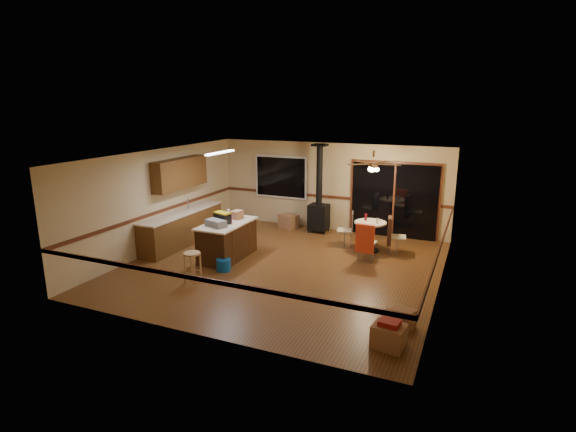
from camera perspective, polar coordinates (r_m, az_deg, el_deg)
The scene contains 35 objects.
floor at distance 10.65m, azimuth -0.64°, elevation -6.37°, with size 7.00×7.00×0.00m, color brown.
ceiling at distance 10.03m, azimuth -0.69°, elevation 7.66°, with size 7.00×7.00×0.00m, color silver.
wall_back at distance 13.46m, azimuth 5.42°, elevation 3.71°, with size 7.00×7.00×0.00m, color tan.
wall_front at distance 7.34m, azimuth -11.90°, elevation -5.61°, with size 7.00×7.00×0.00m, color tan.
wall_left at distance 12.08m, azimuth -16.02°, elevation 1.99°, with size 7.00×7.00×0.00m, color tan.
wall_right at distance 9.44m, azimuth 19.13°, elevation -1.61°, with size 7.00×7.00×0.00m, color tan.
chair_rail at distance 10.34m, azimuth -0.66°, elevation -1.18°, with size 7.00×7.00×0.08m, color #542515, non-canonical shape.
window at distance 13.95m, azimuth -0.90°, elevation 4.98°, with size 1.72×0.10×1.32m, color black.
sliding_door at distance 13.02m, azimuth 13.30°, elevation 1.90°, with size 2.52×0.10×2.10m, color black.
lower_cabinets at distance 12.49m, azimuth -13.23°, elevation -1.55°, with size 0.60×3.00×0.86m, color brown.
countertop at distance 12.38m, azimuth -13.35°, elevation 0.45°, with size 0.64×3.04×0.04m, color beige.
upper_cabinets at distance 12.41m, azimuth -13.54°, elevation 5.29°, with size 0.35×2.00×0.80m, color brown.
kitchen_island at distance 11.17m, azimuth -7.71°, elevation -3.06°, with size 0.88×1.68×0.90m.
wood_stove at distance 13.23m, azimuth 3.93°, elevation 1.02°, with size 0.55×0.50×2.52m.
ceiling_fan at distance 11.39m, azimuth 10.76°, elevation 6.24°, with size 0.24×0.24×0.55m.
fluorescent_strip at distance 11.14m, azimuth -8.61°, elevation 7.96°, with size 0.10×1.20×0.04m, color white.
toolbox_grey at distance 10.75m, azimuth -9.17°, elevation -0.88°, with size 0.50×0.28×0.15m, color slate.
toolbox_black at distance 11.01m, azimuth -8.32°, elevation -0.28°, with size 0.42×0.22×0.23m, color black.
toolbox_yellow_lid at distance 10.98m, azimuth -8.35°, elevation 0.39°, with size 0.41×0.22×0.03m, color gold.
box_on_island at distance 11.37m, azimuth -6.53°, elevation 0.18°, with size 0.22×0.31×0.20m, color #906040.
bottle_dark at distance 11.06m, azimuth -8.97°, elevation -0.18°, with size 0.07×0.07×0.26m, color black.
bottle_pink at distance 11.02m, azimuth -7.29°, elevation -0.27°, with size 0.07×0.07×0.22m, color #D84C8C.
bottle_white at distance 11.58m, azimuth -7.55°, elevation 0.36°, with size 0.06×0.06×0.19m, color white.
bar_stool at distance 9.88m, azimuth -12.03°, elevation -6.37°, with size 0.36×0.36×0.65m, color tan.
blue_bucket at distance 10.44m, azimuth -8.19°, elevation -6.16°, with size 0.33×0.33×0.28m, color #0B4EA5.
dining_table at distance 11.73m, azimuth 10.38°, elevation -1.93°, with size 0.81×0.81×0.78m.
glass_red at distance 11.77m, azimuth 9.86°, elevation -0.15°, with size 0.06×0.06×0.17m, color #590C14.
glass_cream at distance 11.57m, azimuth 11.26°, elevation -0.58°, with size 0.06×0.06×0.13m, color beige.
chair_left at distance 11.97m, azimuth 7.75°, elevation -1.19°, with size 0.49×0.49×0.51m.
chair_near at distance 10.87m, azimuth 9.78°, elevation -2.83°, with size 0.45×0.48×0.70m.
chair_right at distance 11.64m, azimuth 12.91°, elevation -1.84°, with size 0.52×0.49×0.70m.
box_under_window at distance 13.73m, azimuth 0.08°, elevation -0.69°, with size 0.52×0.42×0.42m, color #906040.
box_corner_a at distance 7.47m, azimuth 12.68°, elevation -14.67°, with size 0.50×0.42×0.38m, color #906040.
box_corner_b at distance 8.13m, azimuth 14.22°, elevation -12.46°, with size 0.40×0.34×0.32m, color #906040.
box_small_red at distance 7.36m, azimuth 12.78°, elevation -13.10°, with size 0.31×0.26×0.08m, color maroon.
Camera 1 is at (4.06, -9.10, 3.76)m, focal length 28.00 mm.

